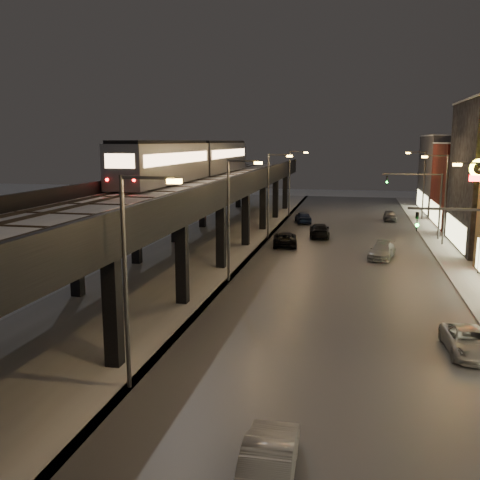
{
  "coord_description": "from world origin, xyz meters",
  "views": [
    {
      "loc": [
        8.37,
        -6.62,
        10.3
      ],
      "look_at": [
        2.28,
        21.33,
        5.0
      ],
      "focal_mm": 40.0,
      "sensor_mm": 36.0,
      "label": 1
    }
  ],
  "objects_px": {
    "car_onc_red": "(390,216)",
    "subway_train": "(195,159)",
    "car_mid_dark": "(319,231)",
    "car_onc_white": "(382,251)",
    "car_mid_silver": "(285,239)",
    "car_onc_dark": "(468,343)",
    "car_far_white": "(303,218)",
    "car_near_white": "(269,460)"
  },
  "relations": [
    {
      "from": "car_onc_red",
      "to": "subway_train",
      "type": "bearing_deg",
      "value": -142.12
    },
    {
      "from": "subway_train",
      "to": "car_onc_red",
      "type": "height_order",
      "value": "subway_train"
    },
    {
      "from": "subway_train",
      "to": "car_mid_dark",
      "type": "bearing_deg",
      "value": 10.13
    },
    {
      "from": "car_mid_dark",
      "to": "car_onc_white",
      "type": "height_order",
      "value": "car_mid_dark"
    },
    {
      "from": "car_onc_red",
      "to": "car_mid_silver",
      "type": "bearing_deg",
      "value": -119.47
    },
    {
      "from": "subway_train",
      "to": "car_mid_silver",
      "type": "relative_size",
      "value": 7.69
    },
    {
      "from": "car_onc_dark",
      "to": "car_onc_white",
      "type": "relative_size",
      "value": 0.94
    },
    {
      "from": "car_onc_dark",
      "to": "car_onc_white",
      "type": "height_order",
      "value": "car_onc_white"
    },
    {
      "from": "car_far_white",
      "to": "car_onc_white",
      "type": "relative_size",
      "value": 0.92
    },
    {
      "from": "subway_train",
      "to": "car_onc_red",
      "type": "bearing_deg",
      "value": 37.86
    },
    {
      "from": "subway_train",
      "to": "car_onc_white",
      "type": "height_order",
      "value": "subway_train"
    },
    {
      "from": "car_near_white",
      "to": "car_far_white",
      "type": "height_order",
      "value": "car_far_white"
    },
    {
      "from": "car_far_white",
      "to": "car_onc_white",
      "type": "xyz_separation_m",
      "value": [
        8.9,
        -19.49,
        -0.06
      ]
    },
    {
      "from": "car_mid_dark",
      "to": "car_onc_red",
      "type": "relative_size",
      "value": 1.3
    },
    {
      "from": "car_mid_silver",
      "to": "car_far_white",
      "type": "bearing_deg",
      "value": -98.53
    },
    {
      "from": "car_near_white",
      "to": "car_onc_dark",
      "type": "xyz_separation_m",
      "value": [
        7.89,
        11.88,
        -0.12
      ]
    },
    {
      "from": "car_onc_dark",
      "to": "car_far_white",
      "type": "bearing_deg",
      "value": 103.07
    },
    {
      "from": "car_mid_silver",
      "to": "car_onc_dark",
      "type": "xyz_separation_m",
      "value": [
        12.36,
        -25.43,
        -0.07
      ]
    },
    {
      "from": "car_mid_dark",
      "to": "car_onc_dark",
      "type": "height_order",
      "value": "car_mid_dark"
    },
    {
      "from": "car_mid_silver",
      "to": "car_far_white",
      "type": "distance_m",
      "value": 15.53
    },
    {
      "from": "car_mid_dark",
      "to": "car_far_white",
      "type": "height_order",
      "value": "car_mid_dark"
    },
    {
      "from": "car_near_white",
      "to": "car_onc_red",
      "type": "xyz_separation_m",
      "value": [
        6.7,
        57.07,
        -0.06
      ]
    },
    {
      "from": "subway_train",
      "to": "car_mid_silver",
      "type": "bearing_deg",
      "value": -17.5
    },
    {
      "from": "car_near_white",
      "to": "car_onc_red",
      "type": "distance_m",
      "value": 57.46
    },
    {
      "from": "subway_train",
      "to": "car_onc_white",
      "type": "xyz_separation_m",
      "value": [
        19.31,
        -7.16,
        -7.8
      ]
    },
    {
      "from": "car_far_white",
      "to": "car_onc_red",
      "type": "height_order",
      "value": "car_far_white"
    },
    {
      "from": "subway_train",
      "to": "car_onc_red",
      "type": "distance_m",
      "value": 28.09
    },
    {
      "from": "car_near_white",
      "to": "car_far_white",
      "type": "bearing_deg",
      "value": -87.74
    },
    {
      "from": "subway_train",
      "to": "car_mid_silver",
      "type": "xyz_separation_m",
      "value": [
        10.13,
        -3.19,
        -7.8
      ]
    },
    {
      "from": "car_mid_silver",
      "to": "subway_train",
      "type": "bearing_deg",
      "value": -24.99
    },
    {
      "from": "car_far_white",
      "to": "car_onc_dark",
      "type": "distance_m",
      "value": 42.71
    },
    {
      "from": "car_near_white",
      "to": "car_mid_silver",
      "type": "height_order",
      "value": "car_near_white"
    },
    {
      "from": "car_mid_dark",
      "to": "car_onc_dark",
      "type": "xyz_separation_m",
      "value": [
        9.35,
        -30.97,
        -0.13
      ]
    },
    {
      "from": "car_near_white",
      "to": "car_mid_dark",
      "type": "xyz_separation_m",
      "value": [
        -1.46,
        42.86,
        0.01
      ]
    },
    {
      "from": "car_near_white",
      "to": "car_mid_dark",
      "type": "height_order",
      "value": "car_mid_dark"
    },
    {
      "from": "car_near_white",
      "to": "car_mid_dark",
      "type": "distance_m",
      "value": 42.88
    },
    {
      "from": "subway_train",
      "to": "car_near_white",
      "type": "bearing_deg",
      "value": -70.18
    },
    {
      "from": "car_onc_white",
      "to": "car_onc_red",
      "type": "distance_m",
      "value": 23.8
    },
    {
      "from": "subway_train",
      "to": "car_onc_red",
      "type": "xyz_separation_m",
      "value": [
        21.3,
        16.56,
        -7.81
      ]
    },
    {
      "from": "car_far_white",
      "to": "car_onc_white",
      "type": "distance_m",
      "value": 21.43
    },
    {
      "from": "car_mid_dark",
      "to": "car_onc_dark",
      "type": "bearing_deg",
      "value": 101.58
    },
    {
      "from": "car_mid_silver",
      "to": "car_mid_dark",
      "type": "height_order",
      "value": "car_mid_dark"
    }
  ]
}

